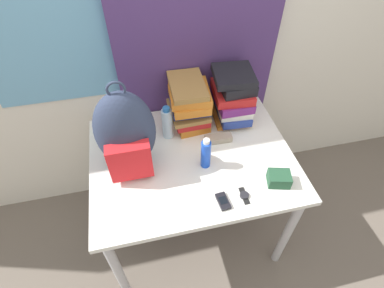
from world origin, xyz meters
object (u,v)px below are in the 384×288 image
object	(u,v)px
backpack	(126,134)
sunglasses_case	(218,138)
water_bottle	(167,123)
sunscreen_bottle	(206,154)
cell_phone	(223,201)
wristwatch	(244,195)
book_stack_left	(189,104)
book_stack_center	(233,96)
camera_pouch	(279,179)
sports_bottle	(185,115)

from	to	relation	value
backpack	sunglasses_case	size ratio (longest dim) A/B	3.41
water_bottle	sunscreen_bottle	xyz separation A→B (m)	(0.15, -0.26, -0.01)
cell_phone	wristwatch	distance (m)	0.11
book_stack_left	book_stack_center	size ratio (longest dim) A/B	0.92
book_stack_center	water_bottle	distance (m)	0.41
backpack	camera_pouch	distance (m)	0.78
book_stack_center	camera_pouch	size ratio (longest dim) A/B	2.50
book_stack_left	sports_bottle	distance (m)	0.07
sports_bottle	sunscreen_bottle	distance (m)	0.29
backpack	wristwatch	xyz separation A→B (m)	(0.51, -0.32, -0.22)
camera_pouch	sunscreen_bottle	bearing A→B (deg)	149.54
book_stack_left	wristwatch	bearing A→B (deg)	-75.55
book_stack_center	camera_pouch	world-z (taller)	book_stack_center
sunglasses_case	camera_pouch	xyz separation A→B (m)	(0.21, -0.35, 0.01)
backpack	camera_pouch	xyz separation A→B (m)	(0.70, -0.29, -0.19)
book_stack_left	water_bottle	world-z (taller)	book_stack_left
water_bottle	sports_bottle	distance (m)	0.11
sunscreen_bottle	wristwatch	bearing A→B (deg)	-59.71
book_stack_center	sunscreen_bottle	world-z (taller)	book_stack_center
book_stack_left	sunglasses_case	distance (m)	0.26
camera_pouch	sunglasses_case	bearing A→B (deg)	121.21
sunscreen_bottle	cell_phone	world-z (taller)	sunscreen_bottle
book_stack_left	wristwatch	xyz separation A→B (m)	(0.15, -0.57, -0.14)
sunscreen_bottle	camera_pouch	distance (m)	0.38
book_stack_left	sports_bottle	xyz separation A→B (m)	(-0.03, -0.06, -0.03)
book_stack_left	sports_bottle	bearing A→B (deg)	-121.40
backpack	book_stack_center	bearing A→B (deg)	21.51
sunscreen_bottle	sunglasses_case	xyz separation A→B (m)	(0.12, 0.15, -0.07)
wristwatch	sunglasses_case	bearing A→B (deg)	92.68
book_stack_center	water_bottle	bearing A→B (deg)	-168.54
backpack	sunscreen_bottle	xyz separation A→B (m)	(0.37, -0.09, -0.13)
backpack	water_bottle	bearing A→B (deg)	36.52
sports_bottle	wristwatch	xyz separation A→B (m)	(0.18, -0.51, -0.11)
backpack	book_stack_center	distance (m)	0.67
book_stack_left	camera_pouch	distance (m)	0.64
book_stack_left	camera_pouch	world-z (taller)	book_stack_left
water_bottle	camera_pouch	size ratio (longest dim) A/B	1.66
sunscreen_bottle	cell_phone	size ratio (longest dim) A/B	1.97
camera_pouch	wristwatch	world-z (taller)	camera_pouch
sunscreen_bottle	wristwatch	distance (m)	0.28
book_stack_left	sunglasses_case	size ratio (longest dim) A/B	1.92
book_stack_center	sunscreen_bottle	distance (m)	0.42
book_stack_center	cell_phone	bearing A→B (deg)	-111.00
sports_bottle	backpack	bearing A→B (deg)	-150.39
sports_bottle	cell_phone	size ratio (longest dim) A/B	2.49
water_bottle	camera_pouch	bearing A→B (deg)	-43.15
book_stack_center	wristwatch	distance (m)	0.60
water_bottle	cell_phone	distance (m)	0.54
book_stack_left	water_bottle	xyz separation A→B (m)	(-0.14, -0.08, -0.05)
backpack	sunscreen_bottle	distance (m)	0.41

